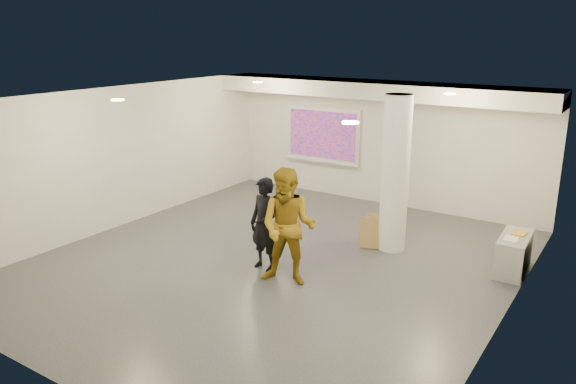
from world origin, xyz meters
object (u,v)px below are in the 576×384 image
Objects in this scene: man at (288,227)px; projection_screen at (323,135)px; credenza at (513,254)px; woman at (265,224)px; column at (395,174)px.

projection_screen is at bearing 97.77° from man.
credenza is 0.57× the size of man.
woman is 0.84× the size of man.
man is at bearing -65.88° from projection_screen.
woman is 0.73m from man.
man reaches higher than woman.
projection_screen is at bearing 139.44° from column.
man reaches higher than credenza.
projection_screen is 1.26× the size of woman.
projection_screen is 1.06× the size of man.
credenza is 0.68× the size of woman.
column is 2.59m from man.
woman is at bearing -150.95° from credenza.
woman reaches higher than credenza.
column reaches higher than woman.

